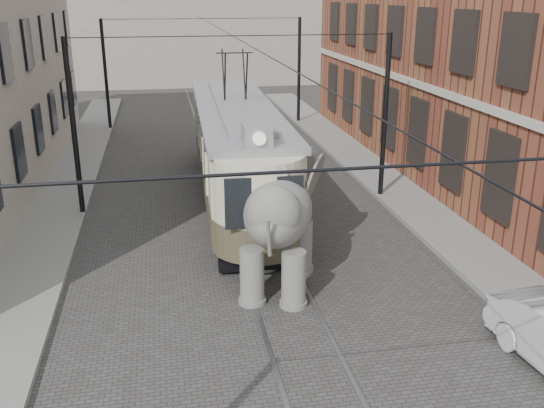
{
  "coord_description": "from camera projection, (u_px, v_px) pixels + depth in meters",
  "views": [
    {
      "loc": [
        -2.69,
        -14.55,
        7.3
      ],
      "look_at": [
        -0.02,
        0.08,
        2.1
      ],
      "focal_mm": 40.05,
      "sensor_mm": 36.0,
      "label": 1
    }
  ],
  "objects": [
    {
      "name": "sidewalk_right",
      "position": [
        479.0,
        259.0,
        17.37
      ],
      "size": [
        2.0,
        60.0,
        0.15
      ],
      "primitive_type": "cube",
      "color": "slate",
      "rests_on": "ground"
    },
    {
      "name": "tram",
      "position": [
        236.0,
        127.0,
        22.0
      ],
      "size": [
        3.17,
        13.58,
        5.36
      ],
      "primitive_type": null,
      "rotation": [
        0.0,
        0.0,
        -0.03
      ],
      "color": "beige",
      "rests_on": "ground"
    },
    {
      "name": "ground",
      "position": [
        273.0,
        278.0,
        16.38
      ],
      "size": [
        120.0,
        120.0,
        0.0
      ],
      "primitive_type": "plane",
      "color": "#3F3C3A"
    },
    {
      "name": "elephant",
      "position": [
        278.0,
        229.0,
        15.45
      ],
      "size": [
        4.4,
        5.89,
        3.21
      ],
      "primitive_type": null,
      "rotation": [
        0.0,
        0.0,
        -0.32
      ],
      "color": "#65635E",
      "rests_on": "ground"
    },
    {
      "name": "catenary",
      "position": [
        240.0,
        130.0,
        20.0
      ],
      "size": [
        11.0,
        30.2,
        6.0
      ],
      "primitive_type": null,
      "color": "black",
      "rests_on": "ground"
    },
    {
      "name": "brick_building",
      "position": [
        499.0,
        26.0,
        24.62
      ],
      "size": [
        8.0,
        26.0,
        12.0
      ],
      "primitive_type": "cube",
      "color": "brown",
      "rests_on": "ground"
    },
    {
      "name": "sidewalk_left",
      "position": [
        20.0,
        296.0,
        15.25
      ],
      "size": [
        2.0,
        60.0,
        0.15
      ],
      "primitive_type": "cube",
      "color": "slate",
      "rests_on": "ground"
    },
    {
      "name": "tram_rails",
      "position": [
        273.0,
        278.0,
        16.37
      ],
      "size": [
        1.54,
        80.0,
        0.02
      ],
      "primitive_type": null,
      "color": "slate",
      "rests_on": "ground"
    }
  ]
}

